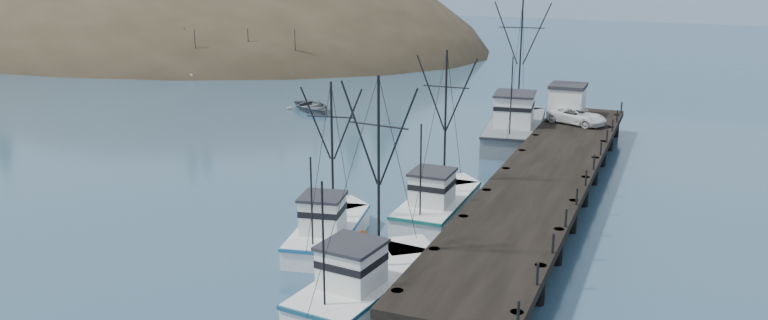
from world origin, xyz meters
TOP-DOWN VIEW (x-y plane):
  - ground at (0.00, 0.00)m, footprint 400.00×400.00m
  - pier at (14.00, 16.00)m, footprint 6.00×44.00m
  - headland at (-74.95, 78.61)m, footprint 134.80×78.00m
  - distant_ridge at (10.00, 170.00)m, footprint 360.00×40.00m
  - distant_ridge_far at (-40.00, 185.00)m, footprint 180.00×25.00m
  - moored_sailboats at (-32.86, 54.88)m, footprint 17.69×16.47m
  - trawler_near at (8.89, -1.31)m, footprint 4.59×10.79m
  - trawler_mid at (4.16, 4.08)m, footprint 4.51×9.35m
  - trawler_far at (8.43, 10.84)m, footprint 3.33×10.14m
  - work_vessel at (8.66, 31.26)m, footprint 5.97×14.95m
  - pier_shed at (12.51, 34.00)m, footprint 3.00×3.20m
  - pickup_truck at (13.82, 31.05)m, footprint 5.44×4.00m
  - motorboat at (-13.44, 35.66)m, footprint 7.27×7.03m

SIDE VIEW (x-z plane):
  - headland at x=-74.95m, z-range -30.05..20.95m
  - ground at x=0.00m, z-range 0.00..0.00m
  - distant_ridge at x=10.00m, z-range -13.00..13.00m
  - distant_ridge_far at x=-40.00m, z-range -9.00..9.00m
  - motorboat at x=-13.44m, z-range -0.61..0.61m
  - moored_sailboats at x=-32.86m, z-range -2.84..3.51m
  - trawler_mid at x=4.16m, z-range -3.92..5.56m
  - trawler_near at x=8.89m, z-range -4.65..6.29m
  - trawler_far at x=8.43m, z-range -4.47..6.11m
  - work_vessel at x=8.66m, z-range -5.04..7.50m
  - pier at x=14.00m, z-range 0.69..2.69m
  - pickup_truck at x=13.82m, z-range 2.00..3.37m
  - pier_shed at x=12.51m, z-range 2.02..4.82m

